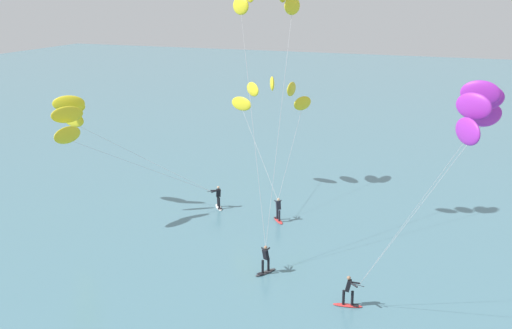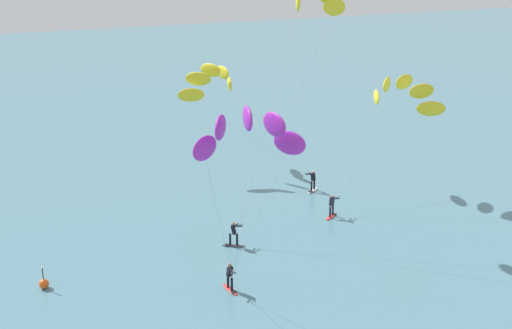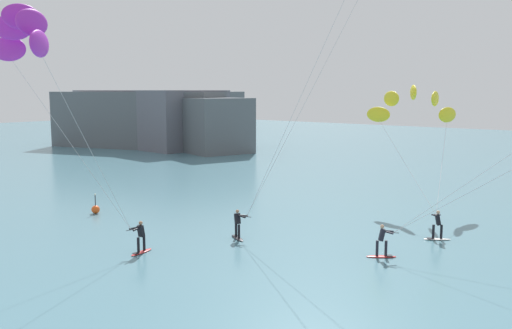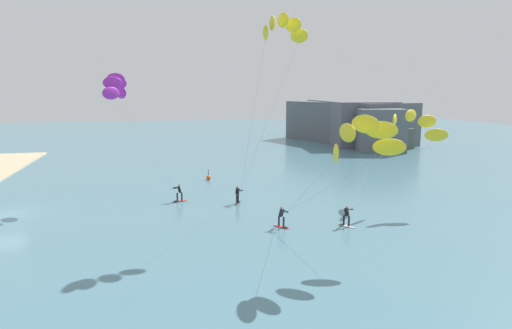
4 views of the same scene
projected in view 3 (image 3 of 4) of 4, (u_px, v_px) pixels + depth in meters
The scene contains 4 objects.
kitesurfer_mid_water at pixel (28, 43), 23.69m from camera, with size 5.11×7.18×11.96m.
kitesurfer_downwind at pixel (414, 107), 39.48m from camera, with size 9.18×11.41×8.72m.
marker_buoy at pixel (96, 209), 37.50m from camera, with size 0.56×0.56×1.38m.
distant_headland at pixel (158, 121), 83.15m from camera, with size 33.75×20.43×8.33m.
Camera 3 is at (20.58, -3.25, 8.31)m, focal length 38.75 mm.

